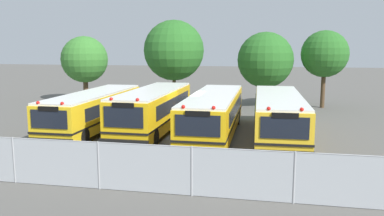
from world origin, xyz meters
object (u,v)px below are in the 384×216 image
(school_bus_2, at_px, (214,113))
(tree_3, at_px, (326,55))
(school_bus_1, at_px, (153,109))
(tree_2, at_px, (266,60))
(school_bus_0, at_px, (94,110))
(tree_1, at_px, (175,49))
(traffic_cone, at_px, (103,172))
(school_bus_3, at_px, (278,114))
(tree_0, at_px, (85,58))

(school_bus_2, height_order, tree_3, tree_3)
(school_bus_1, distance_m, tree_2, 13.86)
(school_bus_1, height_order, tree_2, tree_2)
(school_bus_1, xyz_separation_m, school_bus_2, (3.74, -0.27, -0.07))
(tree_2, height_order, tree_3, tree_3)
(school_bus_0, distance_m, tree_1, 11.18)
(school_bus_2, xyz_separation_m, traffic_cone, (-3.31, -8.21, -1.14))
(school_bus_3, distance_m, tree_0, 21.46)
(school_bus_1, height_order, school_bus_2, school_bus_1)
(school_bus_3, distance_m, traffic_cone, 10.98)
(school_bus_3, bearing_deg, tree_0, -35.79)
(tree_0, xyz_separation_m, traffic_cone, (10.64, -20.33, -3.85))
(tree_0, height_order, tree_2, tree_2)
(traffic_cone, bearing_deg, tree_1, 94.66)
(tree_1, height_order, tree_2, tree_1)
(school_bus_0, relative_size, tree_2, 1.61)
(school_bus_1, bearing_deg, school_bus_0, 5.11)
(school_bus_3, bearing_deg, tree_1, -51.38)
(tree_2, bearing_deg, traffic_cone, -106.61)
(school_bus_0, distance_m, tree_0, 14.06)
(school_bus_2, distance_m, tree_3, 14.98)
(school_bus_2, height_order, traffic_cone, school_bus_2)
(tree_0, bearing_deg, school_bus_3, -34.08)
(tree_3, height_order, traffic_cone, tree_3)
(school_bus_0, height_order, tree_2, tree_2)
(school_bus_0, relative_size, tree_3, 1.58)
(tree_2, bearing_deg, school_bus_3, -85.74)
(tree_1, bearing_deg, school_bus_1, -83.84)
(school_bus_0, xyz_separation_m, tree_3, (15.12, 12.53, 3.18))
(school_bus_1, height_order, tree_1, tree_1)
(school_bus_3, bearing_deg, school_bus_2, 1.24)
(school_bus_0, height_order, school_bus_1, school_bus_1)
(school_bus_1, bearing_deg, tree_3, -132.76)
(school_bus_2, distance_m, tree_2, 12.82)
(school_bus_0, relative_size, tree_1, 1.40)
(school_bus_2, bearing_deg, tree_1, -65.25)
(school_bus_3, height_order, tree_1, tree_1)
(school_bus_2, bearing_deg, tree_3, -122.09)
(tree_2, bearing_deg, tree_1, -165.00)
(school_bus_3, bearing_deg, traffic_cone, 48.52)
(school_bus_0, bearing_deg, school_bus_2, -179.72)
(tree_1, bearing_deg, tree_0, 168.07)
(tree_1, distance_m, tree_2, 7.92)
(tree_0, height_order, tree_3, tree_3)
(tree_0, bearing_deg, school_bus_2, -40.97)
(tree_2, distance_m, tree_3, 4.91)
(school_bus_0, xyz_separation_m, traffic_cone, (4.14, -8.17, -1.10))
(tree_3, bearing_deg, school_bus_0, -140.35)
(tree_0, bearing_deg, tree_3, 0.98)
(school_bus_3, distance_m, tree_2, 12.36)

